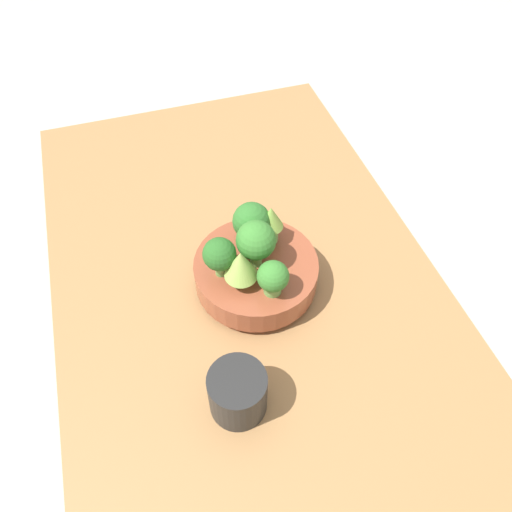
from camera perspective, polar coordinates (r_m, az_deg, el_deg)
ground_plane at (r=0.97m, az=-1.41°, el=-3.44°), size 6.00×6.00×0.00m
table at (r=0.95m, az=-1.44°, el=-2.60°), size 1.11×0.69×0.05m
bowl at (r=0.89m, az=-0.00°, el=-1.90°), size 0.22×0.22×0.06m
romanesco_piece_far at (r=0.86m, az=1.70°, el=4.00°), size 0.04×0.04×0.08m
broccoli_floret_left at (r=0.86m, az=-0.50°, el=3.93°), size 0.07×0.07×0.08m
broccoli_floret_right at (r=0.80m, az=1.95°, el=-2.48°), size 0.05×0.05×0.07m
broccoli_floret_front at (r=0.82m, az=-4.19°, el=0.12°), size 0.06×0.06×0.08m
romanesco_piece_near at (r=0.80m, az=-1.75°, el=-1.00°), size 0.06×0.06×0.08m
broccoli_floret_center at (r=0.82m, az=-0.00°, el=1.72°), size 0.07×0.07×0.09m
cup at (r=0.77m, az=-2.10°, el=-15.33°), size 0.09×0.09×0.08m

